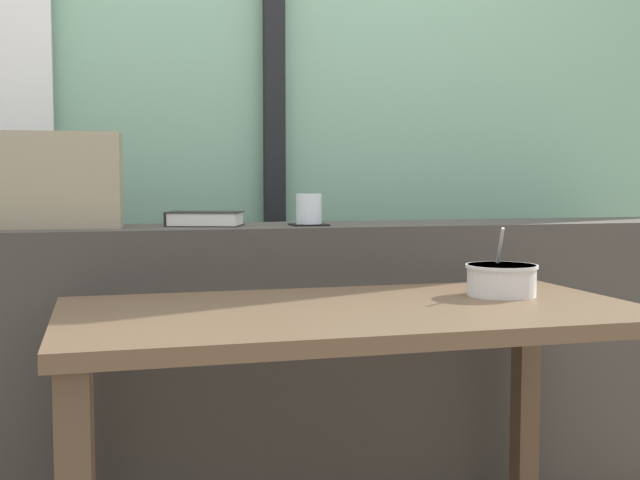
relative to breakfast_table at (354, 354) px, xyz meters
The scene contains 9 objects.
outdoor_backdrop 1.38m from the breakfast_table, 91.39° to the left, with size 4.80×0.08×2.80m, color #84B293.
window_divider_post 1.27m from the breakfast_table, 87.40° to the left, with size 0.07×0.05×2.60m, color black.
dark_console_ledge 0.62m from the breakfast_table, 92.66° to the left, with size 2.80×0.36×0.88m, color #423D38.
breakfast_table is the anchor object (origin of this frame).
coaster_square 0.60m from the breakfast_table, 86.41° to the left, with size 0.10×0.10×0.01m, color black.
juice_glass 0.62m from the breakfast_table, 86.41° to the left, with size 0.08×0.08×0.09m.
closed_book 0.71m from the breakfast_table, 113.49° to the left, with size 0.24×0.20×0.04m.
throw_pillow 0.96m from the breakfast_table, 137.42° to the left, with size 0.32×0.14×0.26m, color tan.
soup_bowl 0.44m from the breakfast_table, 10.43° to the left, with size 0.18×0.18×0.17m.
Camera 1 is at (-0.52, -1.74, 1.01)m, focal length 44.96 mm.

